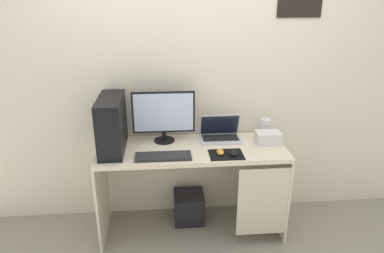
{
  "coord_description": "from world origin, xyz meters",
  "views": [
    {
      "loc": [
        -0.22,
        -2.58,
        1.95
      ],
      "look_at": [
        0.0,
        0.0,
        0.95
      ],
      "focal_mm": 33.16,
      "sensor_mm": 36.0,
      "label": 1
    }
  ],
  "objects_px": {
    "mouse_left": "(220,152)",
    "mouse_right": "(233,153)",
    "projector": "(268,138)",
    "pc_tower": "(112,124)",
    "laptop": "(220,134)",
    "keyboard": "(163,156)",
    "subwoofer": "(189,207)",
    "monitor": "(164,115)",
    "speaker": "(265,127)"
  },
  "relations": [
    {
      "from": "pc_tower",
      "to": "mouse_left",
      "type": "distance_m",
      "value": 0.86
    },
    {
      "from": "monitor",
      "to": "mouse_left",
      "type": "xyz_separation_m",
      "value": [
        0.42,
        -0.29,
        -0.21
      ]
    },
    {
      "from": "subwoofer",
      "to": "mouse_right",
      "type": "bearing_deg",
      "value": -42.75
    },
    {
      "from": "pc_tower",
      "to": "mouse_right",
      "type": "relative_size",
      "value": 5.13
    },
    {
      "from": "pc_tower",
      "to": "laptop",
      "type": "distance_m",
      "value": 0.9
    },
    {
      "from": "subwoofer",
      "to": "speaker",
      "type": "bearing_deg",
      "value": 6.35
    },
    {
      "from": "pc_tower",
      "to": "keyboard",
      "type": "height_order",
      "value": "pc_tower"
    },
    {
      "from": "pc_tower",
      "to": "mouse_right",
      "type": "distance_m",
      "value": 0.96
    },
    {
      "from": "monitor",
      "to": "subwoofer",
      "type": "distance_m",
      "value": 0.89
    },
    {
      "from": "projector",
      "to": "subwoofer",
      "type": "xyz_separation_m",
      "value": [
        -0.65,
        0.09,
        -0.69
      ]
    },
    {
      "from": "projector",
      "to": "monitor",
      "type": "bearing_deg",
      "value": 172.81
    },
    {
      "from": "projector",
      "to": "mouse_right",
      "type": "xyz_separation_m",
      "value": [
        -0.33,
        -0.21,
        -0.03
      ]
    },
    {
      "from": "mouse_left",
      "to": "subwoofer",
      "type": "distance_m",
      "value": 0.75
    },
    {
      "from": "projector",
      "to": "mouse_right",
      "type": "distance_m",
      "value": 0.39
    },
    {
      "from": "mouse_right",
      "to": "projector",
      "type": "bearing_deg",
      "value": 32.1
    },
    {
      "from": "mouse_left",
      "to": "subwoofer",
      "type": "relative_size",
      "value": 0.37
    },
    {
      "from": "monitor",
      "to": "laptop",
      "type": "height_order",
      "value": "monitor"
    },
    {
      "from": "keyboard",
      "to": "subwoofer",
      "type": "relative_size",
      "value": 1.6
    },
    {
      "from": "projector",
      "to": "keyboard",
      "type": "relative_size",
      "value": 0.48
    },
    {
      "from": "subwoofer",
      "to": "pc_tower",
      "type": "bearing_deg",
      "value": -170.57
    },
    {
      "from": "laptop",
      "to": "mouse_right",
      "type": "height_order",
      "value": "laptop"
    },
    {
      "from": "laptop",
      "to": "mouse_left",
      "type": "height_order",
      "value": "laptop"
    },
    {
      "from": "laptop",
      "to": "speaker",
      "type": "xyz_separation_m",
      "value": [
        0.4,
        0.04,
        0.03
      ]
    },
    {
      "from": "projector",
      "to": "mouse_left",
      "type": "height_order",
      "value": "projector"
    },
    {
      "from": "keyboard",
      "to": "mouse_left",
      "type": "distance_m",
      "value": 0.44
    },
    {
      "from": "laptop",
      "to": "mouse_right",
      "type": "distance_m",
      "value": 0.33
    },
    {
      "from": "monitor",
      "to": "mouse_left",
      "type": "relative_size",
      "value": 5.28
    },
    {
      "from": "pc_tower",
      "to": "monitor",
      "type": "xyz_separation_m",
      "value": [
        0.4,
        0.12,
        0.02
      ]
    },
    {
      "from": "speaker",
      "to": "subwoofer",
      "type": "relative_size",
      "value": 0.58
    },
    {
      "from": "pc_tower",
      "to": "subwoofer",
      "type": "distance_m",
      "value": 1.05
    },
    {
      "from": "projector",
      "to": "mouse_right",
      "type": "relative_size",
      "value": 2.08
    },
    {
      "from": "speaker",
      "to": "projector",
      "type": "distance_m",
      "value": 0.16
    },
    {
      "from": "monitor",
      "to": "subwoofer",
      "type": "height_order",
      "value": "monitor"
    },
    {
      "from": "monitor",
      "to": "projector",
      "type": "xyz_separation_m",
      "value": [
        0.85,
        -0.11,
        -0.18
      ]
    },
    {
      "from": "projector",
      "to": "laptop",
      "type": "bearing_deg",
      "value": 161.9
    },
    {
      "from": "laptop",
      "to": "projector",
      "type": "relative_size",
      "value": 1.7
    },
    {
      "from": "mouse_left",
      "to": "mouse_right",
      "type": "height_order",
      "value": "same"
    },
    {
      "from": "pc_tower",
      "to": "speaker",
      "type": "xyz_separation_m",
      "value": [
        1.27,
        0.17,
        -0.14
      ]
    },
    {
      "from": "monitor",
      "to": "keyboard",
      "type": "bearing_deg",
      "value": -92.35
    },
    {
      "from": "mouse_left",
      "to": "subwoofer",
      "type": "xyz_separation_m",
      "value": [
        -0.22,
        0.27,
        -0.66
      ]
    },
    {
      "from": "mouse_right",
      "to": "subwoofer",
      "type": "bearing_deg",
      "value": 137.25
    },
    {
      "from": "speaker",
      "to": "keyboard",
      "type": "distance_m",
      "value": 0.95
    },
    {
      "from": "pc_tower",
      "to": "speaker",
      "type": "height_order",
      "value": "pc_tower"
    },
    {
      "from": "keyboard",
      "to": "laptop",
      "type": "bearing_deg",
      "value": 33.92
    },
    {
      "from": "mouse_left",
      "to": "projector",
      "type": "bearing_deg",
      "value": 23.19
    },
    {
      "from": "monitor",
      "to": "laptop",
      "type": "xyz_separation_m",
      "value": [
        0.47,
        0.02,
        -0.19
      ]
    },
    {
      "from": "mouse_left",
      "to": "laptop",
      "type": "bearing_deg",
      "value": 81.0
    },
    {
      "from": "speaker",
      "to": "mouse_right",
      "type": "relative_size",
      "value": 1.58
    },
    {
      "from": "pc_tower",
      "to": "laptop",
      "type": "xyz_separation_m",
      "value": [
        0.87,
        0.14,
        -0.17
      ]
    },
    {
      "from": "pc_tower",
      "to": "subwoofer",
      "type": "bearing_deg",
      "value": 9.43
    }
  ]
}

